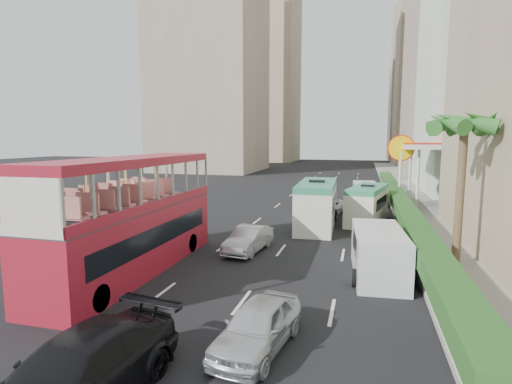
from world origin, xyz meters
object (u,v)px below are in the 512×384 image
(double_decker_bus, at_px, (133,215))
(palm_tree, at_px, (460,195))
(van_asset, at_px, (327,215))
(minibus_far, at_px, (367,205))
(shell_station, at_px, (438,174))
(panel_van_far, at_px, (365,194))
(minibus_near, at_px, (317,205))
(car_silver_lane_a, at_px, (249,251))
(car_silver_lane_b, at_px, (258,348))
(panel_van_near, at_px, (378,253))

(double_decker_bus, distance_m, palm_tree, 14.39)
(van_asset, bearing_deg, palm_tree, -53.74)
(minibus_far, bearing_deg, shell_station, 69.51)
(panel_van_far, bearing_deg, minibus_near, -111.60)
(minibus_far, distance_m, shell_station, 11.30)
(car_silver_lane_a, relative_size, shell_station, 0.50)
(panel_van_far, height_order, palm_tree, palm_tree)
(car_silver_lane_b, bearing_deg, minibus_far, 89.42)
(double_decker_bus, height_order, shell_station, shell_station)
(car_silver_lane_b, bearing_deg, car_silver_lane_a, 116.47)
(minibus_near, bearing_deg, panel_van_near, -69.32)
(palm_tree, bearing_deg, car_silver_lane_b, -127.38)
(panel_van_near, bearing_deg, panel_van_far, 87.15)
(double_decker_bus, relative_size, minibus_far, 1.90)
(minibus_near, bearing_deg, minibus_far, 35.05)
(double_decker_bus, xyz_separation_m, car_silver_lane_a, (4.01, 4.34, -2.53))
(car_silver_lane_b, height_order, panel_van_near, panel_van_near)
(minibus_near, height_order, panel_van_far, minibus_near)
(van_asset, height_order, panel_van_near, panel_van_near)
(minibus_far, height_order, panel_van_far, minibus_far)
(shell_station, bearing_deg, palm_tree, -96.60)
(panel_van_near, bearing_deg, van_asset, 99.82)
(van_asset, height_order, shell_station, shell_station)
(shell_station, bearing_deg, panel_van_near, -105.09)
(car_silver_lane_a, distance_m, panel_van_near, 6.81)
(panel_van_far, bearing_deg, van_asset, -121.38)
(minibus_near, height_order, minibus_far, minibus_near)
(minibus_near, bearing_deg, palm_tree, -46.98)
(van_asset, xyz_separation_m, panel_van_far, (2.86, 5.58, 0.98))
(double_decker_bus, xyz_separation_m, shell_station, (16.00, 23.00, 0.22))
(double_decker_bus, xyz_separation_m, panel_van_far, (9.88, 21.15, -1.55))
(panel_van_far, bearing_deg, minibus_far, -93.37)
(car_silver_lane_b, relative_size, minibus_near, 0.58)
(car_silver_lane_b, xyz_separation_m, shell_station, (9.02, 27.93, 2.75))
(van_asset, bearing_deg, car_silver_lane_b, -84.24)
(car_silver_lane_b, distance_m, panel_van_near, 8.02)
(double_decker_bus, relative_size, shell_station, 1.38)
(double_decker_bus, xyz_separation_m, car_silver_lane_b, (6.98, -4.93, -2.53))
(car_silver_lane_a, bearing_deg, panel_van_far, 77.37)
(double_decker_bus, bearing_deg, panel_van_near, 12.20)
(panel_van_near, relative_size, panel_van_far, 1.01)
(car_silver_lane_b, relative_size, palm_tree, 0.61)
(minibus_near, relative_size, panel_van_far, 1.39)
(van_asset, relative_size, shell_station, 0.58)
(double_decker_bus, bearing_deg, car_silver_lane_b, -35.26)
(car_silver_lane_a, bearing_deg, shell_station, 63.91)
(minibus_near, bearing_deg, car_silver_lane_a, -113.83)
(double_decker_bus, distance_m, minibus_far, 16.88)
(car_silver_lane_a, bearing_deg, double_decker_bus, -126.08)
(panel_van_far, relative_size, palm_tree, 0.77)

